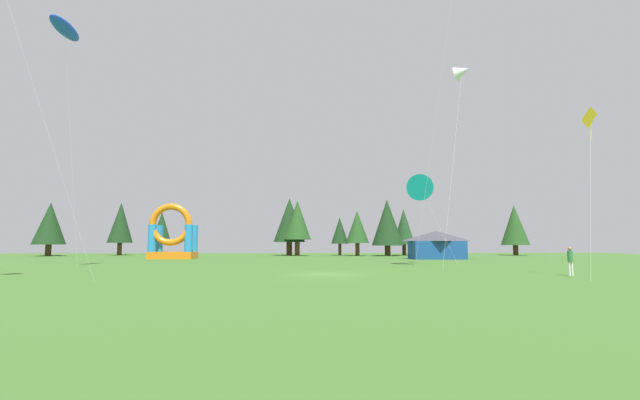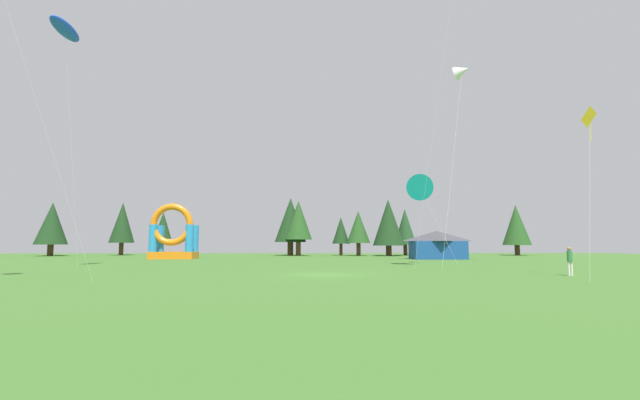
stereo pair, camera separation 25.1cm
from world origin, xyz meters
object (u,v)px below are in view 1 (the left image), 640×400
kite_teal_delta (420,188)px  inflatable_red_slide (172,238)px  festival_tent (437,245)px  kite_blue_parafoil (65,28)px  person_left_edge (570,258)px  kite_yellow_diamond (591,120)px  kite_white_delta (462,72)px

kite_teal_delta → inflatable_red_slide: bearing=148.4°
inflatable_red_slide → festival_tent: bearing=-1.9°
kite_blue_parafoil → inflatable_red_slide: (1.88, 23.16, -16.27)m
kite_blue_parafoil → person_left_edge: 40.45m
kite_yellow_diamond → kite_blue_parafoil: 38.57m
kite_blue_parafoil → person_left_edge: kite_blue_parafoil is taller
kite_teal_delta → inflatable_red_slide: 32.88m
kite_white_delta → kite_teal_delta: 10.87m
kite_blue_parafoil → kite_yellow_diamond: bearing=-12.4°
kite_teal_delta → kite_blue_parafoil: (-29.62, -6.09, 11.79)m
kite_yellow_diamond → person_left_edge: 8.65m
person_left_edge → inflatable_red_slide: size_ratio=0.26×
kite_teal_delta → festival_tent: size_ratio=1.29×
inflatable_red_slide → kite_yellow_diamond: bearing=-42.0°
kite_teal_delta → kite_blue_parafoil: 32.46m
kite_yellow_diamond → festival_tent: 31.07m
kite_teal_delta → festival_tent: (6.21, 15.96, -5.33)m
person_left_edge → festival_tent: bearing=92.9°
kite_yellow_diamond → kite_blue_parafoil: (-36.54, 8.03, 9.38)m
inflatable_red_slide → festival_tent: (33.95, -1.11, -0.86)m
kite_blue_parafoil → festival_tent: kite_blue_parafoil is taller
festival_tent → kite_teal_delta: bearing=-111.3°
kite_teal_delta → person_left_edge: bearing=-63.9°
kite_blue_parafoil → festival_tent: (35.83, 22.05, -17.13)m
kite_white_delta → festival_tent: kite_white_delta is taller
kite_white_delta → kite_blue_parafoil: bearing=-174.5°
kite_yellow_diamond → person_left_edge: kite_yellow_diamond is taller
kite_white_delta → inflatable_red_slide: kite_white_delta is taller
kite_white_delta → kite_blue_parafoil: size_ratio=0.91×
kite_teal_delta → kite_white_delta: bearing=-42.8°
kite_white_delta → kite_teal_delta: bearing=137.2°
person_left_edge → inflatable_red_slide: inflatable_red_slide is taller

